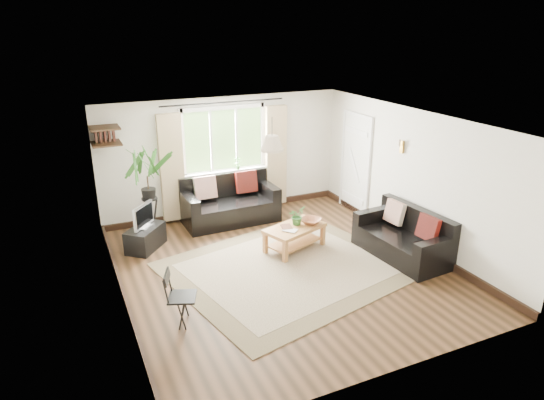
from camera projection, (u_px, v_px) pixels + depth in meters
name	position (u px, v px, depth m)	size (l,w,h in m)	color
floor	(282.00, 268.00, 7.86)	(5.50, 5.50, 0.00)	black
ceiling	(283.00, 122.00, 7.03)	(5.50, 5.50, 0.00)	white
wall_back	(224.00, 156.00, 9.79)	(5.00, 0.02, 2.40)	silver
wall_front	(396.00, 281.00, 5.10)	(5.00, 0.02, 2.40)	silver
wall_left	(114.00, 226.00, 6.47)	(0.02, 5.50, 2.40)	silver
wall_right	(412.00, 179.00, 8.42)	(0.02, 5.50, 2.40)	silver
rug	(288.00, 268.00, 7.86)	(3.55, 3.04, 0.02)	#C3B597
window	(224.00, 140.00, 9.64)	(2.50, 0.16, 2.16)	white
door	(355.00, 165.00, 9.93)	(0.06, 0.96, 2.06)	silver
corner_shelf	(105.00, 136.00, 8.47)	(0.50, 0.50, 0.34)	black
pendant_lamp	(272.00, 139.00, 7.49)	(0.36, 0.36, 0.54)	beige
wall_sconce	(401.00, 145.00, 8.46)	(0.12, 0.12, 0.28)	beige
sofa_back	(230.00, 201.00, 9.58)	(1.85, 0.92, 0.87)	black
sofa_right	(402.00, 235.00, 8.14)	(0.83, 1.65, 0.78)	black
coffee_table	(295.00, 238.00, 8.45)	(1.06, 0.58, 0.43)	olive
table_plant	(297.00, 216.00, 8.42)	(0.29, 0.25, 0.32)	#2C5E25
bowl	(311.00, 221.00, 8.50)	(0.35, 0.35, 0.09)	brown
book_a	(288.00, 232.00, 8.13)	(0.17, 0.23, 0.02)	silver
book_b	(281.00, 227.00, 8.31)	(0.18, 0.24, 0.02)	#522F21
tv_stand	(146.00, 238.00, 8.49)	(0.75, 0.42, 0.40)	black
tv	(143.00, 216.00, 8.35)	(0.58, 0.19, 0.44)	#A5A5AA
palm_stand	(149.00, 195.00, 8.69)	(0.66, 0.66, 1.69)	black
folding_chair	(182.00, 298.00, 6.32)	(0.39, 0.39, 0.75)	black
sill_plant	(238.00, 163.00, 9.84)	(0.14, 0.10, 0.27)	#2D6023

